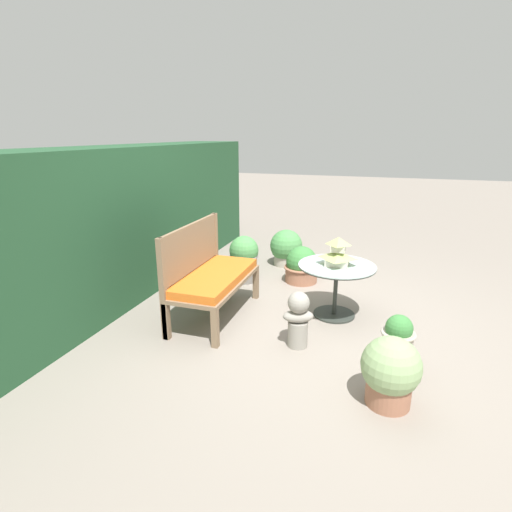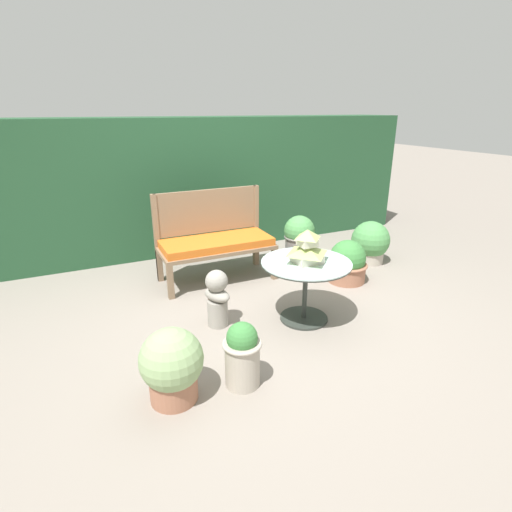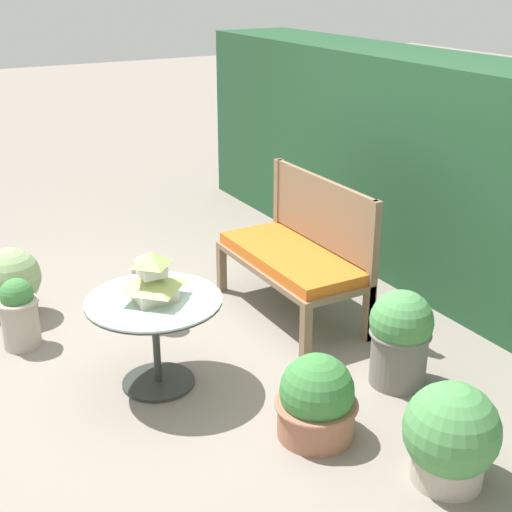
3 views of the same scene
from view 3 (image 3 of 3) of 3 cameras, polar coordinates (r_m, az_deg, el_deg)
name	(u,v)px [view 3 (image 3 of 3)]	position (r m, az deg, el deg)	size (l,w,h in m)	color
ground	(179,352)	(4.76, -6.19, -7.68)	(30.00, 30.00, 0.00)	gray
foliage_hedge_back	(455,178)	(5.65, 15.61, 6.05)	(6.40, 0.84, 1.73)	#234C2D
garden_bench	(290,262)	(5.07, 2.75, -0.47)	(1.25, 0.56, 0.49)	#7F664C
bench_backrest	(322,219)	(5.10, 5.28, 2.96)	(1.25, 0.06, 0.99)	#7F664C
patio_table	(155,317)	(4.23, -8.10, -4.88)	(0.80, 0.80, 0.57)	#2D332D
pagoda_birdhouse	(152,279)	(4.12, -8.28, -1.84)	(0.31, 0.31, 0.30)	beige
garden_bust	(147,288)	(5.02, -8.71, -2.57)	(0.25, 0.32, 0.53)	gray
potted_plant_patio_mid	(317,401)	(3.88, 4.86, -11.46)	(0.45, 0.45, 0.48)	#9E664C
potted_plant_bench_left	(19,313)	(4.95, -18.43, -4.32)	(0.28, 0.28, 0.49)	#ADA393
potted_plant_bench_right	(400,336)	(4.35, 11.47, -6.33)	(0.38, 0.38, 0.60)	slate
potted_plant_hedge_corner	(12,283)	(5.38, -18.95, -2.05)	(0.42, 0.42, 0.52)	#9E664C
potted_plant_path_edge	(451,437)	(3.67, 15.31, -13.77)	(0.47, 0.47, 0.53)	#ADA393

